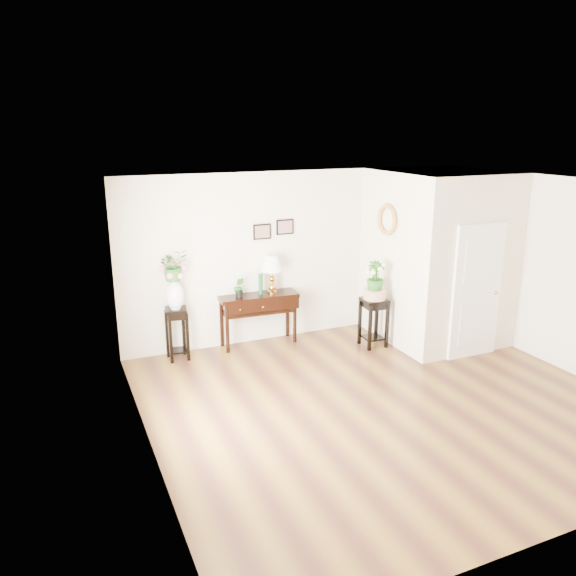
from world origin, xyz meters
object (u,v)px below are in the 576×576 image
console_table (259,319)px  table_lamp (272,272)px  plant_stand_a (177,334)px  plant_stand_b (373,322)px

console_table → table_lamp: 0.82m
console_table → table_lamp: (0.25, 0.00, 0.78)m
console_table → plant_stand_a: 1.37m
table_lamp → plant_stand_a: bearing=-177.1°
table_lamp → plant_stand_a: size_ratio=0.77×
console_table → plant_stand_b: console_table is taller
table_lamp → plant_stand_a: 1.80m
plant_stand_a → plant_stand_b: size_ratio=1.02×
console_table → table_lamp: size_ratio=2.03×
table_lamp → plant_stand_a: (-1.61, -0.08, -0.80)m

